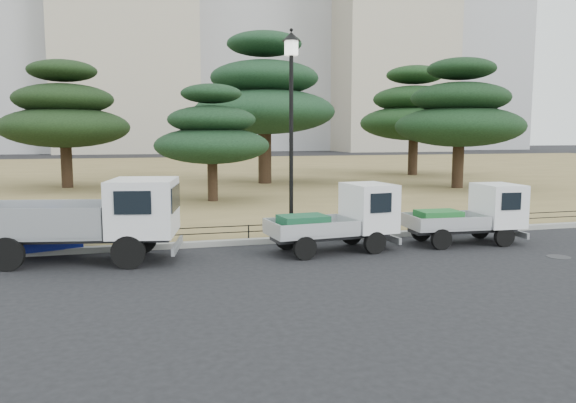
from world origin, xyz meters
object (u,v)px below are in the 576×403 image
object	(u,v)px
truck_kei_front	(341,218)
tarp_pile	(49,232)
truck_kei_rear	(472,214)
street_lamp	(291,100)
truck_large	(92,216)

from	to	relation	value
truck_kei_front	tarp_pile	xyz separation A→B (m)	(-7.73, 1.85, -0.35)
tarp_pile	truck_kei_front	bearing A→B (deg)	-13.47
truck_kei_rear	street_lamp	world-z (taller)	street_lamp
truck_large	tarp_pile	distance (m)	1.97
truck_kei_rear	tarp_pile	bearing A→B (deg)	174.04
truck_kei_front	truck_kei_rear	size ratio (longest dim) A/B	1.06
truck_kei_rear	tarp_pile	xyz separation A→B (m)	(-11.82, 1.87, -0.30)
truck_kei_rear	tarp_pile	distance (m)	11.97
street_lamp	tarp_pile	distance (m)	7.73
truck_large	street_lamp	bearing A→B (deg)	25.10
truck_kei_rear	truck_large	bearing A→B (deg)	-179.45
truck_large	street_lamp	size ratio (longest dim) A/B	0.84
truck_kei_front	street_lamp	bearing A→B (deg)	110.30
truck_kei_front	truck_kei_rear	xyz separation A→B (m)	(4.09, -0.02, -0.04)
truck_kei_front	truck_kei_rear	distance (m)	4.09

